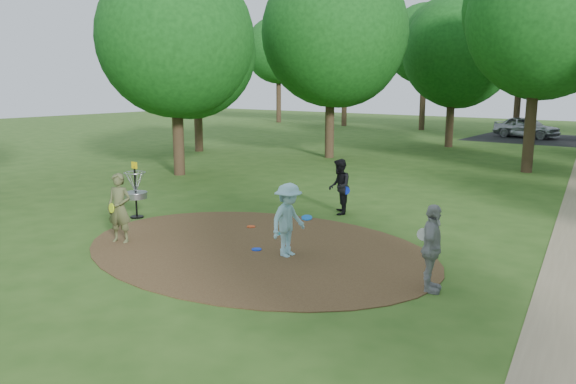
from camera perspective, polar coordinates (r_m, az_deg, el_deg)
The scene contains 12 objects.
ground at distance 12.60m, azimuth -3.28°, elevation -5.76°, with size 100.00×100.00×0.00m, color #2D5119.
dirt_clearing at distance 12.59m, azimuth -3.28°, elevation -5.72°, with size 8.40×8.40×0.02m, color #47301C.
player_observer_with_disc at distance 13.43m, azimuth -16.76°, elevation -1.59°, with size 0.69×0.57×1.62m.
player_throwing_with_disc at distance 11.83m, azimuth 0.04°, elevation -2.89°, with size 0.93×1.02×1.58m.
player_walking_with_disc at distance 15.72m, azimuth 5.23°, elevation 0.54°, with size 0.89×0.95×1.56m.
player_waiting_with_disc at distance 10.19m, azimuth 14.39°, elevation -5.57°, with size 0.61×0.99×1.58m.
disc_ground_cyan at distance 13.69m, azimuth -0.60°, elevation -4.23°, with size 0.22×0.22×0.02m, color #1AB8D2.
disc_ground_blue at distance 12.44m, azimuth -3.21°, elevation -5.83°, with size 0.22×0.22×0.02m, color #0E33EF.
disc_ground_red at distance 14.37m, azimuth -3.78°, elevation -3.52°, with size 0.22×0.22×0.02m, color #E24016.
car_left at distance 40.69m, azimuth 23.07°, elevation 6.08°, with size 1.68×4.18×1.43m, color #979C9E.
disc_golf_basket at distance 15.77m, azimuth -15.24°, elevation 0.57°, with size 0.63×0.63×1.54m.
tree_ring at distance 22.05m, azimuth 19.07°, elevation 15.01°, with size 37.44×45.91×9.86m.
Camera 1 is at (7.76, -9.22, 3.65)m, focal length 35.00 mm.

